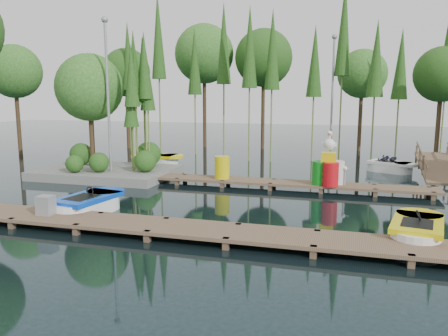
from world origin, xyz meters
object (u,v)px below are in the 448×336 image
(yellow_barrel, at_px, (222,167))
(drum_cluster, at_px, (329,169))
(island, at_px, (102,109))
(boat_yellow_far, at_px, (156,160))
(utility_cabinet, at_px, (46,205))
(boat_blue, at_px, (89,205))

(yellow_barrel, bearing_deg, drum_cluster, -2.02)
(island, xyz_separation_m, boat_yellow_far, (1.13, 3.43, -2.87))
(utility_cabinet, bearing_deg, boat_blue, 70.98)
(boat_blue, relative_size, boat_yellow_far, 1.02)
(boat_blue, distance_m, utility_cabinet, 1.56)
(island, height_order, yellow_barrel, island)
(yellow_barrel, xyz_separation_m, drum_cluster, (4.46, -0.16, 0.15))
(boat_yellow_far, xyz_separation_m, yellow_barrel, (5.01, -4.22, 0.47))
(yellow_barrel, bearing_deg, island, 172.67)
(island, relative_size, boat_yellow_far, 2.30)
(boat_yellow_far, bearing_deg, boat_blue, -58.14)
(boat_yellow_far, distance_m, yellow_barrel, 6.57)
(island, distance_m, drum_cluster, 10.88)
(boat_yellow_far, relative_size, yellow_barrel, 3.06)
(boat_blue, distance_m, drum_cluster, 9.18)
(boat_blue, relative_size, utility_cabinet, 5.25)
(boat_blue, bearing_deg, yellow_barrel, 71.10)
(utility_cabinet, distance_m, yellow_barrel, 7.80)
(boat_blue, bearing_deg, boat_yellow_far, 110.96)
(boat_blue, bearing_deg, utility_cabinet, -100.01)
(island, height_order, boat_yellow_far, island)
(boat_yellow_far, bearing_deg, yellow_barrel, -20.20)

